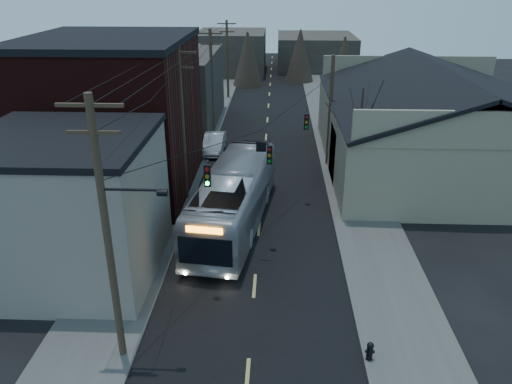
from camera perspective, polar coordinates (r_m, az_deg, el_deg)
road_surface at (r=44.55m, az=1.09°, el=5.52°), size 9.00×110.00×0.02m
sidewalk_left at (r=45.14m, az=-7.22°, el=5.64°), size 4.00×110.00×0.12m
sidewalk_right at (r=44.87m, az=9.46°, el=5.39°), size 4.00×110.00×0.12m
building_clapboard at (r=25.71m, az=-20.56°, el=-1.81°), size 8.00×8.00×7.00m
building_brick at (r=35.25m, az=-15.90°, el=8.15°), size 10.00×12.00×10.00m
building_left_far at (r=50.51m, az=-9.76°, el=11.48°), size 9.00×14.00×7.00m
warehouse at (r=40.79m, az=19.64°, el=6.35°), size 16.16×20.60×7.73m
building_far_left at (r=78.38m, az=-2.80°, el=15.68°), size 10.00×12.00×6.00m
building_far_right at (r=83.32m, az=6.81°, el=15.68°), size 12.00×14.00×5.00m
bare_tree at (r=34.37m, az=11.68°, el=5.74°), size 0.40×0.40×7.20m
utility_lines at (r=37.75m, az=-3.87°, el=9.92°), size 11.24×45.28×10.50m
bus at (r=29.38m, az=-2.54°, el=-0.64°), size 4.71×13.33×3.63m
parked_car at (r=42.45m, az=-4.81°, el=5.58°), size 1.63×4.67×1.54m
fire_hydrant at (r=20.72m, az=12.89°, el=-17.22°), size 0.37×0.27×0.79m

